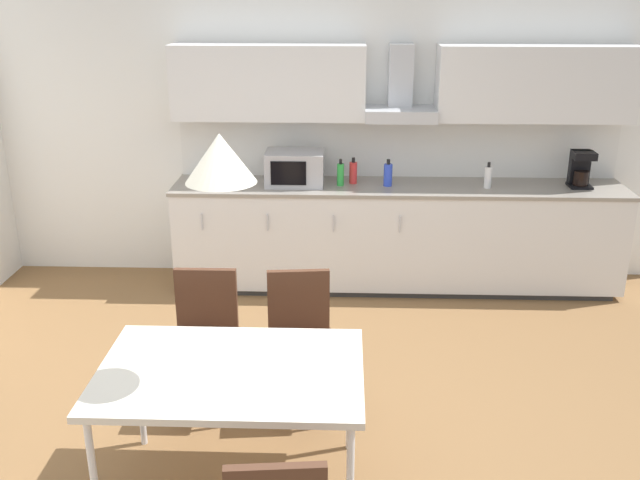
{
  "coord_description": "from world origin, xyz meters",
  "views": [
    {
      "loc": [
        0.3,
        -3.54,
        2.52
      ],
      "look_at": [
        0.15,
        0.61,
        1.0
      ],
      "focal_mm": 40.0,
      "sensor_mm": 36.0,
      "label": 1
    }
  ],
  "objects": [
    {
      "name": "bottle_white",
      "position": [
        1.47,
        2.17,
        1.0
      ],
      "size": [
        0.06,
        0.06,
        0.22
      ],
      "color": "white",
      "rests_on": "kitchen_counter"
    },
    {
      "name": "upper_wall_cabinets",
      "position": [
        0.75,
        2.36,
        1.72
      ],
      "size": [
        3.75,
        0.4,
        0.6
      ],
      "color": "silver"
    },
    {
      "name": "chair_far_right",
      "position": [
        0.03,
        0.33,
        0.53
      ],
      "size": [
        0.44,
        0.44,
        0.87
      ],
      "color": "#4C2D1E",
      "rests_on": "ground_plane"
    },
    {
      "name": "microwave",
      "position": [
        -0.12,
        2.22,
        1.04
      ],
      "size": [
        0.48,
        0.35,
        0.28
      ],
      "color": "#ADADB2",
      "rests_on": "kitchen_counter"
    },
    {
      "name": "pendant_lamp",
      "position": [
        -0.25,
        -0.49,
        1.78
      ],
      "size": [
        0.32,
        0.32,
        0.22
      ],
      "primitive_type": "cone",
      "color": "silver"
    },
    {
      "name": "bottle_green",
      "position": [
        0.26,
        2.2,
        1.0
      ],
      "size": [
        0.06,
        0.06,
        0.22
      ],
      "color": "green",
      "rests_on": "kitchen_counter"
    },
    {
      "name": "ground_plane",
      "position": [
        0.0,
        0.0,
        -0.01
      ],
      "size": [
        8.13,
        7.58,
        0.02
      ],
      "primitive_type": "cube",
      "color": "brown"
    },
    {
      "name": "bottle_red",
      "position": [
        0.37,
        2.27,
        1.0
      ],
      "size": [
        0.07,
        0.07,
        0.22
      ],
      "color": "red",
      "rests_on": "kitchen_counter"
    },
    {
      "name": "chair_far_left",
      "position": [
        -0.54,
        0.33,
        0.53
      ],
      "size": [
        0.4,
        0.4,
        0.87
      ],
      "color": "#4C2D1E",
      "rests_on": "ground_plane"
    },
    {
      "name": "wall_back",
      "position": [
        0.0,
        2.58,
        1.34
      ],
      "size": [
        6.5,
        0.1,
        2.69
      ],
      "primitive_type": "cube",
      "color": "white",
      "rests_on": "ground_plane"
    },
    {
      "name": "bottle_blue",
      "position": [
        0.65,
        2.2,
        1.0
      ],
      "size": [
        0.07,
        0.07,
        0.22
      ],
      "color": "blue",
      "rests_on": "kitchen_counter"
    },
    {
      "name": "kitchen_counter",
      "position": [
        0.75,
        2.22,
        0.46
      ],
      "size": [
        3.77,
        0.64,
        0.9
      ],
      "color": "#333333",
      "rests_on": "ground_plane"
    },
    {
      "name": "coffee_maker",
      "position": [
        2.24,
        2.25,
        1.05
      ],
      "size": [
        0.18,
        0.19,
        0.3
      ],
      "color": "black",
      "rests_on": "kitchen_counter"
    },
    {
      "name": "backsplash_tile",
      "position": [
        0.75,
        2.52,
        1.14
      ],
      "size": [
        3.75,
        0.02,
        0.47
      ],
      "primitive_type": "cube",
      "color": "silver",
      "rests_on": "kitchen_counter"
    },
    {
      "name": "dining_table",
      "position": [
        -0.25,
        -0.49,
        0.68
      ],
      "size": [
        1.3,
        0.88,
        0.73
      ],
      "color": "silver",
      "rests_on": "ground_plane"
    }
  ]
}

